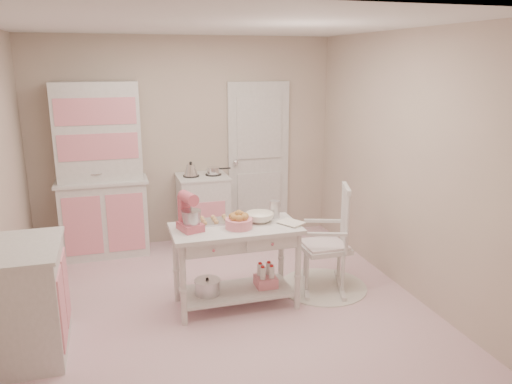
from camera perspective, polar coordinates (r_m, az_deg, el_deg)
The scene contains 14 objects.
room_shell at distance 4.51m, azimuth -4.45°, elevation 6.42°, with size 3.84×3.84×2.62m.
door at distance 6.64m, azimuth 0.29°, elevation 3.69°, with size 0.82×0.05×2.04m, color white.
hutch at distance 6.16m, azimuth -17.32°, elevation 2.31°, with size 1.06×0.50×2.08m, color white.
stove at distance 6.34m, azimuth -6.04°, elevation -2.14°, with size 0.62×0.57×0.92m, color white.
base_cabinet at distance 4.43m, azimuth -24.44°, elevation -11.21°, with size 0.54×0.84×0.92m, color white.
lace_rug at distance 5.37m, azimuth 7.62°, elevation -10.64°, with size 0.92×0.92×0.01m, color white.
rocking_chair at distance 5.16m, azimuth 7.83°, elevation -5.18°, with size 0.48×0.72×1.10m, color white.
work_table at distance 4.81m, azimuth -2.31°, elevation -8.48°, with size 1.20×0.60×0.80m, color white.
stand_mixer at distance 4.56m, azimuth -7.58°, elevation -2.32°, with size 0.20×0.28×0.34m, color #D1586A.
cookie_tray at distance 4.80m, azimuth -4.63°, elevation -3.37°, with size 0.34×0.24×0.02m, color silver.
bread_basket at distance 4.61m, azimuth -1.97°, elevation -3.61°, with size 0.25×0.25×0.09m, color pink.
mixing_bowl at distance 4.80m, azimuth 0.42°, elevation -2.91°, with size 0.27×0.27×0.09m, color white.
metal_pitcher at distance 4.91m, azimuth 2.16°, elevation -1.98°, with size 0.10×0.10×0.17m, color silver.
recipe_book at distance 4.68m, azimuth 3.36°, elevation -3.79°, with size 0.17×0.23×0.02m, color white.
Camera 1 is at (-0.93, -4.36, 2.31)m, focal length 35.00 mm.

